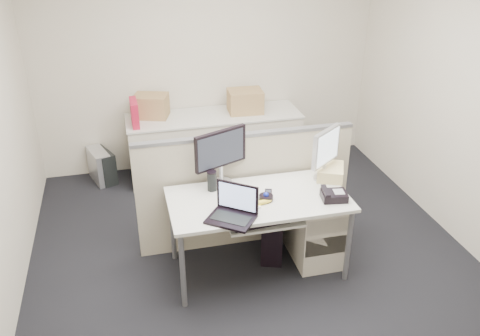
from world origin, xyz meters
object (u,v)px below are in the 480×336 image
object	(u,v)px
laptop	(231,206)
desk_phone	(334,196)
monitor_main	(221,158)
desk	(258,204)

from	to	relation	value
laptop	desk_phone	xyz separation A→B (m)	(0.90, 0.11, -0.10)
monitor_main	laptop	world-z (taller)	monitor_main
laptop	desk	bearing A→B (deg)	79.92
monitor_main	laptop	size ratio (longest dim) A/B	1.43
monitor_main	desk	bearing A→B (deg)	-75.28
desk_phone	desk	bearing A→B (deg)	173.02
laptop	monitor_main	bearing A→B (deg)	122.13
desk	monitor_main	distance (m)	0.51
monitor_main	laptop	xyz separation A→B (m)	(-0.05, -0.60, -0.12)
desk	laptop	bearing A→B (deg)	-136.97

